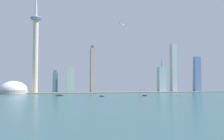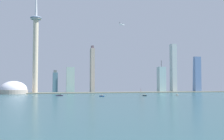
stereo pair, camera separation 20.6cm
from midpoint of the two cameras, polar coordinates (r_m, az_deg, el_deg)
The scene contains 16 objects.
ground_plane at distance 428.73m, azimuth 21.28°, elevation -6.86°, with size 6000.00×6000.00×0.00m, color #2A4E56.
waterfront_pier at distance 896.89m, azimuth 1.12°, elevation -4.83°, with size 850.44×56.14×2.69m, color slate.
observation_tower at distance 879.39m, azimuth -16.07°, elevation 5.51°, with size 36.18×36.18×357.37m.
stadium_dome at distance 853.03m, azimuth -20.38°, elevation -4.07°, with size 82.69×82.69×52.01m.
skyscraper_0 at distance 1016.50m, azimuth 6.37°, elevation -2.33°, with size 13.67×13.09×82.75m.
skyscraper_1 at distance 945.07m, azimuth -4.26°, elevation 0.04°, with size 13.16×25.48×166.07m.
skyscraper_2 at distance 987.42m, azimuth 10.55°, elevation -2.01°, with size 26.13×24.23×116.05m.
skyscraper_3 at distance 1006.51m, azimuth 13.01°, elevation 0.41°, with size 18.54×22.02×176.86m.
skyscraper_4 at distance 1048.34m, azimuth 17.67°, elevation -0.88°, with size 25.33×23.70×159.05m.
skyscraper_5 at distance 950.13m, azimuth -12.12°, elevation -2.55°, with size 16.56×27.30×77.76m.
skyscraper_6 at distance 934.34m, azimuth -8.93°, elevation -2.08°, with size 27.85×12.86×88.63m.
boat_0 at distance 637.58m, azimuth -2.20°, elevation -5.56°, with size 12.02×8.24×8.51m.
boat_1 at distance 718.79m, azimuth 13.77°, elevation -5.20°, with size 4.93×9.92×10.61m.
boat_2 at distance 683.86m, azimuth -11.21°, elevation -5.35°, with size 17.74×7.72×7.59m.
boat_4 at distance 672.79m, azimuth 7.01°, elevation -5.41°, with size 10.70×7.40×4.50m.
airplane at distance 853.29m, azimuth 2.14°, elevation 9.74°, with size 22.57×19.71×7.59m.
Camera 1 is at (-254.84, -343.43, 30.80)m, focal length 42.64 mm.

